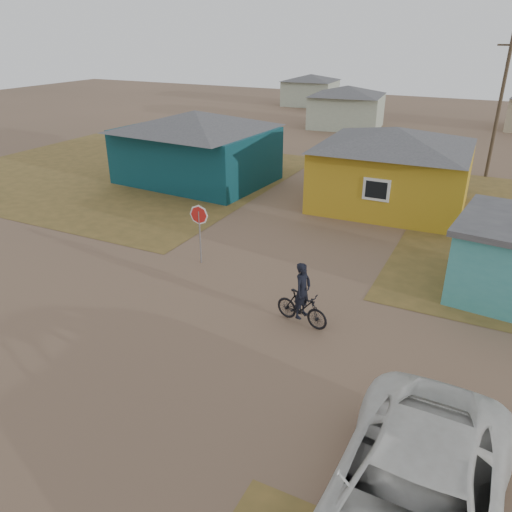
# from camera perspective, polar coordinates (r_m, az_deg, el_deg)

# --- Properties ---
(ground) EXTENTS (120.00, 120.00, 0.00)m
(ground) POSITION_cam_1_polar(r_m,az_deg,el_deg) (15.01, -7.14, -8.40)
(ground) COLOR brown
(grass_nw) EXTENTS (20.00, 18.00, 0.00)m
(grass_nw) POSITION_cam_1_polar(r_m,az_deg,el_deg) (32.59, -15.40, 9.29)
(grass_nw) COLOR brown
(grass_nw) RESTS_ON ground
(house_teal) EXTENTS (8.93, 7.08, 4.00)m
(house_teal) POSITION_cam_1_polar(r_m,az_deg,el_deg) (29.20, -6.84, 12.42)
(house_teal) COLOR #0A333B
(house_teal) RESTS_ON ground
(house_yellow) EXTENTS (7.72, 6.76, 3.90)m
(house_yellow) POSITION_cam_1_polar(r_m,az_deg,el_deg) (25.54, 15.35, 9.85)
(house_yellow) COLOR #AF861A
(house_yellow) RESTS_ON ground
(house_pale_west) EXTENTS (7.04, 6.15, 3.60)m
(house_pale_west) POSITION_cam_1_polar(r_m,az_deg,el_deg) (46.70, 10.32, 16.50)
(house_pale_west) COLOR #9DA78F
(house_pale_west) RESTS_ON ground
(house_pale_north) EXTENTS (6.28, 5.81, 3.40)m
(house_pale_north) POSITION_cam_1_polar(r_m,az_deg,el_deg) (60.55, 6.24, 18.42)
(house_pale_north) COLOR #9DA78F
(house_pale_north) RESTS_ON ground
(utility_pole_near) EXTENTS (1.40, 0.20, 8.00)m
(utility_pole_near) POSITION_cam_1_polar(r_m,az_deg,el_deg) (32.59, 26.07, 15.20)
(utility_pole_near) COLOR #46392A
(utility_pole_near) RESTS_ON ground
(stop_sign) EXTENTS (0.72, 0.29, 2.31)m
(stop_sign) POSITION_cam_1_polar(r_m,az_deg,el_deg) (18.44, -6.51, 4.05)
(stop_sign) COLOR gray
(stop_sign) RESTS_ON ground
(cyclist) EXTENTS (1.83, 0.84, 2.00)m
(cyclist) POSITION_cam_1_polar(r_m,az_deg,el_deg) (14.91, 5.28, -5.28)
(cyclist) COLOR black
(cyclist) RESTS_ON ground
(vehicle) EXTENTS (3.06, 6.40, 1.76)m
(vehicle) POSITION_cam_1_polar(r_m,az_deg,el_deg) (9.67, 17.46, -25.47)
(vehicle) COLOR silver
(vehicle) RESTS_ON ground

